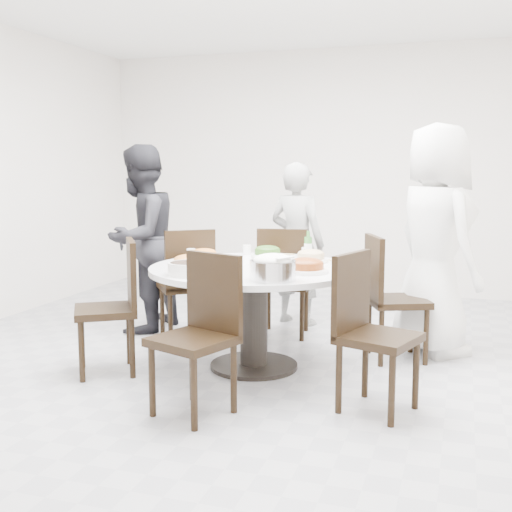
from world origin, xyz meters
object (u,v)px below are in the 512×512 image
(beverage_bottle, at_px, (308,245))
(dining_table, at_px, (254,318))
(chair_sw, at_px, (105,307))
(chair_se, at_px, (379,334))
(diner_right, at_px, (435,240))
(rice_bowl, at_px, (273,270))
(diner_middle, at_px, (297,244))
(soup_bowl, at_px, (189,269))
(diner_left, at_px, (141,239))
(chair_s, at_px, (193,337))
(chair_n, at_px, (285,281))
(chair_nw, at_px, (185,284))
(chair_ne, at_px, (398,298))

(beverage_bottle, bearing_deg, dining_table, -116.33)
(chair_sw, xyz_separation_m, chair_se, (1.94, -0.14, 0.00))
(diner_right, distance_m, rice_bowl, 1.60)
(diner_middle, distance_m, soup_bowl, 1.90)
(beverage_bottle, bearing_deg, chair_sw, -141.67)
(rice_bowl, bearing_deg, diner_right, 54.36)
(dining_table, height_order, diner_left, diner_left)
(chair_s, height_order, soup_bowl, chair_s)
(soup_bowl, distance_m, beverage_bottle, 1.17)
(dining_table, relative_size, chair_n, 1.58)
(chair_nw, xyz_separation_m, rice_bowl, (1.09, -1.08, 0.34))
(diner_middle, relative_size, soup_bowl, 5.44)
(chair_se, distance_m, soup_bowl, 1.31)
(chair_se, height_order, soup_bowl, chair_se)
(diner_left, distance_m, rice_bowl, 1.99)
(dining_table, distance_m, chair_ne, 1.11)
(chair_sw, height_order, diner_middle, diner_middle)
(chair_n, relative_size, soup_bowl, 3.44)
(dining_table, bearing_deg, chair_n, 91.86)
(chair_nw, relative_size, soup_bowl, 3.44)
(chair_sw, relative_size, diner_middle, 0.63)
(chair_ne, height_order, chair_nw, same)
(chair_s, bearing_deg, dining_table, 106.69)
(chair_sw, bearing_deg, chair_s, 26.82)
(diner_left, distance_m, beverage_bottle, 1.58)
(chair_n, relative_size, beverage_bottle, 4.46)
(chair_nw, height_order, soup_bowl, chair_nw)
(chair_ne, distance_m, diner_right, 0.56)
(diner_middle, bearing_deg, beverage_bottle, 125.73)
(soup_bowl, bearing_deg, chair_sw, 176.56)
(dining_table, height_order, chair_n, chair_n)
(diner_right, xyz_separation_m, diner_left, (-2.51, -0.09, -0.07))
(chair_se, height_order, diner_right, diner_right)
(chair_n, xyz_separation_m, diner_middle, (-0.01, 0.45, 0.28))
(chair_se, relative_size, diner_middle, 0.63)
(chair_nw, bearing_deg, beverage_bottle, 139.63)
(chair_se, xyz_separation_m, diner_left, (-2.27, 1.30, 0.35))
(chair_se, distance_m, diner_right, 1.47)
(rice_bowl, bearing_deg, dining_table, 120.44)
(chair_s, distance_m, soup_bowl, 0.63)
(chair_ne, relative_size, chair_se, 1.00)
(chair_n, relative_size, chair_sw, 1.00)
(diner_right, bearing_deg, rice_bowl, 107.16)
(chair_sw, relative_size, chair_s, 1.00)
(chair_nw, relative_size, chair_sw, 1.00)
(chair_se, distance_m, rice_bowl, 0.77)
(diner_right, height_order, diner_left, diner_right)
(chair_s, bearing_deg, diner_middle, 109.86)
(chair_s, distance_m, chair_se, 1.10)
(chair_se, relative_size, soup_bowl, 3.44)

